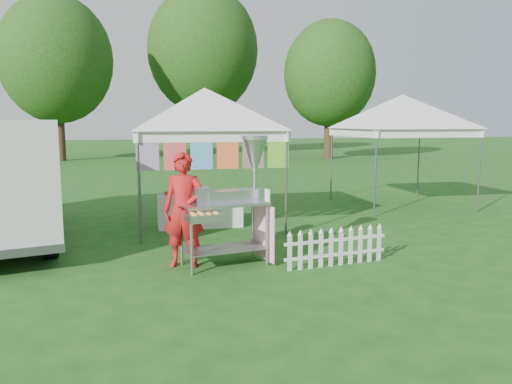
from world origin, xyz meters
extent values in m
plane|color=#184E16|center=(0.00, 0.00, 0.00)|extent=(120.00, 120.00, 0.00)
cylinder|color=#59595E|center=(-1.42, 2.08, 1.05)|extent=(0.04, 0.04, 2.10)
cylinder|color=#59595E|center=(1.42, 2.08, 1.05)|extent=(0.04, 0.04, 2.10)
cylinder|color=#59595E|center=(-1.42, 4.92, 1.05)|extent=(0.04, 0.04, 2.10)
cylinder|color=#59595E|center=(1.42, 4.92, 1.05)|extent=(0.04, 0.04, 2.10)
cube|color=white|center=(0.00, 2.08, 2.00)|extent=(3.00, 0.03, 0.22)
cube|color=white|center=(0.00, 4.92, 2.00)|extent=(3.00, 0.03, 0.22)
pyramid|color=white|center=(0.00, 3.50, 3.00)|extent=(4.24, 4.24, 0.90)
cylinder|color=#59595E|center=(0.00, 2.08, 2.08)|extent=(3.00, 0.03, 0.03)
cube|color=#2FB3A9|center=(-1.25, 2.08, 1.73)|extent=(0.42, 0.01, 0.70)
cube|color=#DA1B63|center=(-0.75, 2.08, 1.73)|extent=(0.42, 0.01, 0.70)
cube|color=blue|center=(-0.25, 2.08, 1.73)|extent=(0.42, 0.01, 0.70)
cube|color=#FA1B2D|center=(0.25, 2.08, 1.73)|extent=(0.42, 0.01, 0.70)
cube|color=orange|center=(0.75, 2.08, 1.73)|extent=(0.42, 0.01, 0.70)
cube|color=#178A21|center=(1.25, 2.08, 1.73)|extent=(0.42, 0.01, 0.70)
cylinder|color=#59595E|center=(4.08, 3.58, 1.05)|extent=(0.04, 0.04, 2.10)
cylinder|color=#59595E|center=(6.92, 3.58, 1.05)|extent=(0.04, 0.04, 2.10)
cylinder|color=#59595E|center=(4.08, 6.42, 1.05)|extent=(0.04, 0.04, 2.10)
cylinder|color=#59595E|center=(6.92, 6.42, 1.05)|extent=(0.04, 0.04, 2.10)
cube|color=white|center=(5.50, 3.58, 2.00)|extent=(3.00, 0.03, 0.22)
cube|color=white|center=(5.50, 6.42, 2.00)|extent=(3.00, 0.03, 0.22)
pyramid|color=white|center=(5.50, 5.00, 3.00)|extent=(4.24, 4.24, 0.90)
cylinder|color=#59595E|center=(5.50, 3.58, 2.08)|extent=(3.00, 0.03, 0.03)
cylinder|color=#332612|center=(-6.00, 24.00, 1.98)|extent=(0.56, 0.56, 3.96)
ellipsoid|color=#34601A|center=(-6.00, 24.00, 5.85)|extent=(6.40, 6.40, 7.36)
cylinder|color=#332612|center=(3.00, 28.00, 2.42)|extent=(0.56, 0.56, 4.84)
ellipsoid|color=#34601A|center=(3.00, 28.00, 7.15)|extent=(7.60, 7.60, 8.74)
cylinder|color=#332612|center=(10.00, 22.00, 1.76)|extent=(0.56, 0.56, 3.52)
ellipsoid|color=#34601A|center=(10.00, 22.00, 5.20)|extent=(5.60, 5.60, 6.44)
cylinder|color=gray|center=(-0.67, -0.08, 0.50)|extent=(0.05, 0.05, 1.00)
cylinder|color=gray|center=(0.54, 0.15, 0.50)|extent=(0.05, 0.05, 1.00)
cylinder|color=gray|center=(-0.78, 0.48, 0.50)|extent=(0.05, 0.05, 1.00)
cylinder|color=gray|center=(0.43, 0.71, 0.50)|extent=(0.05, 0.05, 1.00)
cube|color=gray|center=(-0.12, 0.32, 0.28)|extent=(1.37, 0.86, 0.02)
cube|color=#B7B7BC|center=(-0.12, 0.32, 1.00)|extent=(1.44, 0.91, 0.04)
cube|color=#B7B7BC|center=(0.07, 0.41, 1.11)|extent=(0.98, 0.45, 0.17)
cube|color=gray|center=(-0.46, 0.31, 1.15)|extent=(0.26, 0.28, 0.25)
cylinder|color=gray|center=(0.42, 0.48, 1.50)|extent=(0.07, 0.07, 1.00)
cone|color=#B7B7BC|center=(0.42, 0.48, 1.78)|extent=(0.47, 0.47, 0.45)
cylinder|color=#B7B7BC|center=(0.42, 0.48, 2.03)|extent=(0.49, 0.49, 0.07)
cube|color=#B7B7BC|center=(-0.48, -0.18, 0.89)|extent=(0.59, 0.43, 0.11)
cube|color=#FFABBF|center=(0.55, 0.44, 0.50)|extent=(0.18, 0.82, 0.90)
cube|color=white|center=(0.54, 0.12, 1.14)|extent=(0.05, 0.16, 0.20)
imported|color=#B51617|center=(-0.74, 0.41, 0.91)|extent=(0.77, 0.63, 1.81)
cube|color=black|center=(-3.38, 3.78, 1.70)|extent=(0.78, 2.92, 0.60)
cylinder|color=black|center=(-2.92, 1.41, 0.37)|extent=(0.42, 0.78, 0.75)
cylinder|color=black|center=(-3.80, 4.81, 0.37)|extent=(0.42, 0.78, 0.75)
cube|color=silver|center=(0.81, -0.21, 0.28)|extent=(0.07, 0.03, 0.56)
cube|color=silver|center=(0.99, -0.19, 0.28)|extent=(0.07, 0.03, 0.56)
cube|color=silver|center=(1.17, -0.16, 0.28)|extent=(0.07, 0.03, 0.56)
cube|color=silver|center=(1.34, -0.14, 0.28)|extent=(0.07, 0.03, 0.56)
cube|color=silver|center=(1.52, -0.11, 0.28)|extent=(0.07, 0.03, 0.56)
cube|color=silver|center=(1.70, -0.09, 0.28)|extent=(0.07, 0.03, 0.56)
cube|color=silver|center=(1.88, -0.06, 0.28)|extent=(0.07, 0.03, 0.56)
cube|color=silver|center=(2.06, -0.03, 0.28)|extent=(0.07, 0.03, 0.56)
cube|color=silver|center=(2.23, -0.01, 0.28)|extent=(0.07, 0.03, 0.56)
cube|color=silver|center=(2.41, 0.02, 0.28)|extent=(0.07, 0.03, 0.56)
cube|color=silver|center=(1.61, -0.10, 0.18)|extent=(1.79, 0.28, 0.05)
cube|color=silver|center=(1.61, -0.10, 0.42)|extent=(1.79, 0.28, 0.05)
cube|color=white|center=(-0.15, 3.42, 0.35)|extent=(1.80, 0.70, 0.69)
camera|label=1|loc=(-1.35, -7.33, 2.27)|focal=35.00mm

